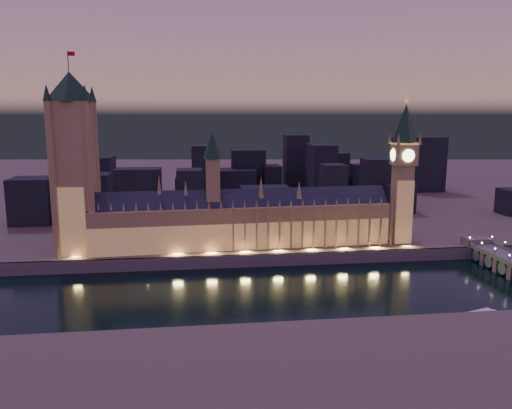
{
  "coord_description": "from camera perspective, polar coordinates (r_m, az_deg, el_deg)",
  "views": [
    {
      "loc": [
        -34.32,
        -264.99,
        96.02
      ],
      "look_at": [
        5.0,
        55.0,
        38.0
      ],
      "focal_mm": 35.0,
      "sensor_mm": 36.0,
      "label": 1
    }
  ],
  "objects": [
    {
      "name": "ground_plane",
      "position": [
        283.93,
        0.36,
        -9.56
      ],
      "size": [
        2000.0,
        2000.0,
        0.0
      ],
      "primitive_type": "plane",
      "color": "black",
      "rests_on": "ground"
    },
    {
      "name": "city_backdrop",
      "position": [
        519.9,
        0.71,
        3.03
      ],
      "size": [
        446.04,
        215.63,
        84.26
      ],
      "color": "black",
      "rests_on": "north_bank"
    },
    {
      "name": "river_boat",
      "position": [
        262.11,
        23.9,
        -11.84
      ],
      "size": [
        38.19,
        19.75,
        4.5
      ],
      "color": "#524C55",
      "rests_on": "ground"
    },
    {
      "name": "north_bank",
      "position": [
        791.11,
        -4.48,
        3.49
      ],
      "size": [
        2000.0,
        960.0,
        8.0
      ],
      "primitive_type": "cube",
      "color": "#4C413F",
      "rests_on": "ground"
    },
    {
      "name": "victoria_tower",
      "position": [
        336.51,
        -20.07,
        5.29
      ],
      "size": [
        31.68,
        31.68,
        126.33
      ],
      "color": "#9E8246",
      "rests_on": "north_bank"
    },
    {
      "name": "elizabeth_tower",
      "position": [
        357.92,
        16.51,
        4.76
      ],
      "size": [
        18.0,
        18.0,
        101.92
      ],
      "color": "#9E8246",
      "rests_on": "north_bank"
    },
    {
      "name": "palace_of_westminster",
      "position": [
        335.48,
        -1.61,
        -1.78
      ],
      "size": [
        202.0,
        30.23,
        78.0
      ],
      "color": "#9E8246",
      "rests_on": "north_bank"
    },
    {
      "name": "embankment_wall",
      "position": [
        321.36,
        -0.58,
        -6.44
      ],
      "size": [
        2000.0,
        2.5,
        8.0
      ],
      "primitive_type": "cube",
      "color": "#524C55",
      "rests_on": "ground"
    }
  ]
}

